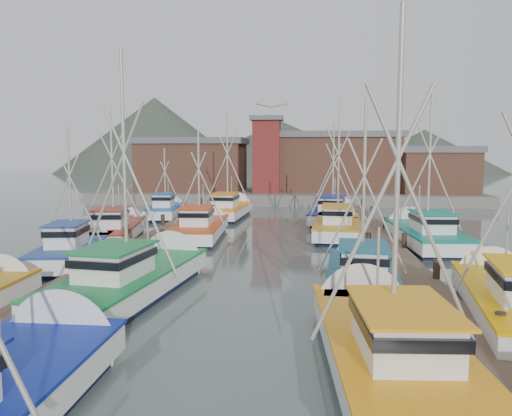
# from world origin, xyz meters

# --- Properties ---
(ground) EXTENTS (260.00, 260.00, 0.00)m
(ground) POSITION_xyz_m (0.00, 0.00, 0.00)
(ground) COLOR #485655
(ground) RESTS_ON ground
(dock_left) EXTENTS (2.30, 46.00, 1.50)m
(dock_left) POSITION_xyz_m (-7.00, 4.04, 0.21)
(dock_left) COLOR brown
(dock_left) RESTS_ON ground
(dock_right) EXTENTS (2.30, 46.00, 1.50)m
(dock_right) POSITION_xyz_m (7.00, 4.04, 0.21)
(dock_right) COLOR brown
(dock_right) RESTS_ON ground
(quay) EXTENTS (44.00, 16.00, 1.20)m
(quay) POSITION_xyz_m (0.00, 37.00, 0.60)
(quay) COLOR slate
(quay) RESTS_ON ground
(shed_left) EXTENTS (12.72, 8.48, 6.20)m
(shed_left) POSITION_xyz_m (-11.00, 35.00, 4.34)
(shed_left) COLOR #553226
(shed_left) RESTS_ON quay
(shed_center) EXTENTS (14.84, 9.54, 6.90)m
(shed_center) POSITION_xyz_m (6.00, 37.00, 4.69)
(shed_center) COLOR #553226
(shed_center) RESTS_ON quay
(shed_right) EXTENTS (8.48, 6.36, 5.20)m
(shed_right) POSITION_xyz_m (17.00, 34.00, 3.84)
(shed_right) COLOR #553226
(shed_right) RESTS_ON quay
(lookout_tower) EXTENTS (3.60, 3.60, 8.50)m
(lookout_tower) POSITION_xyz_m (-2.00, 33.00, 5.55)
(lookout_tower) COLOR maroon
(lookout_tower) RESTS_ON quay
(distant_hills) EXTENTS (175.00, 140.00, 42.00)m
(distant_hills) POSITION_xyz_m (-12.76, 122.59, 0.00)
(distant_hills) COLOR #445043
(distant_hills) RESTS_ON ground
(boat_1) EXTENTS (4.11, 10.26, 10.14)m
(boat_1) POSITION_xyz_m (4.57, -10.31, 0.69)
(boat_1) COLOR black
(boat_1) RESTS_ON ground
(boat_4) EXTENTS (4.39, 10.42, 10.51)m
(boat_4) POSITION_xyz_m (-4.39, -4.11, 0.69)
(boat_4) COLOR black
(boat_4) RESTS_ON ground
(boat_5) EXTENTS (3.41, 8.78, 8.49)m
(boat_5) POSITION_xyz_m (4.72, -3.16, 0.68)
(boat_5) COLOR black
(boat_5) RESTS_ON ground
(boat_6) EXTENTS (3.69, 8.41, 7.66)m
(boat_6) POSITION_xyz_m (-9.52, 1.24, 0.68)
(boat_6) COLOR black
(boat_6) RESTS_ON ground
(boat_7) EXTENTS (4.21, 9.65, 9.65)m
(boat_7) POSITION_xyz_m (9.55, -5.79, 0.68)
(boat_7) COLOR black
(boat_7) RESTS_ON ground
(boat_8) EXTENTS (3.42, 9.52, 7.93)m
(boat_8) POSITION_xyz_m (-4.58, 9.38, 0.68)
(boat_8) COLOR black
(boat_8) RESTS_ON ground
(boat_9) EXTENTS (4.05, 9.73, 10.13)m
(boat_9) POSITION_xyz_m (4.66, 11.20, 0.69)
(boat_9) COLOR black
(boat_9) RESTS_ON ground
(boat_10) EXTENTS (4.26, 9.53, 9.46)m
(boat_10) POSITION_xyz_m (-9.93, 7.90, 0.69)
(boat_10) COLOR black
(boat_10) RESTS_ON ground
(boat_11) EXTENTS (4.17, 10.03, 10.21)m
(boat_11) POSITION_xyz_m (9.72, 8.09, 0.69)
(boat_11) COLOR black
(boat_11) RESTS_ON ground
(boat_12) EXTENTS (4.13, 9.73, 10.34)m
(boat_12) POSITION_xyz_m (-4.31, 20.18, 0.69)
(boat_12) COLOR black
(boat_12) RESTS_ON ground
(boat_13) EXTENTS (4.36, 10.02, 8.90)m
(boat_13) POSITION_xyz_m (4.75, 18.28, 0.68)
(boat_13) COLOR black
(boat_13) RESTS_ON ground
(boat_14) EXTENTS (3.12, 8.11, 6.70)m
(boat_14) POSITION_xyz_m (-9.76, 19.28, 0.68)
(boat_14) COLOR black
(boat_14) RESTS_ON ground
(gull_far) EXTENTS (1.55, 0.63, 0.24)m
(gull_far) POSITION_xyz_m (0.81, 0.36, 7.90)
(gull_far) COLOR slate
(gull_far) RESTS_ON ground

